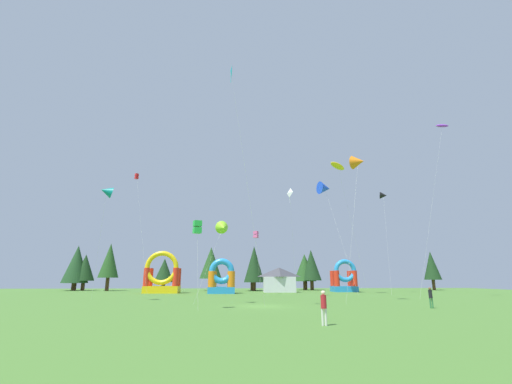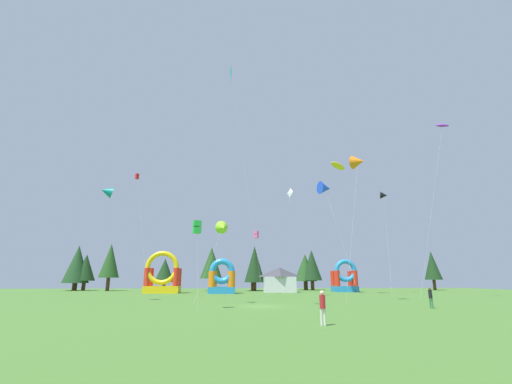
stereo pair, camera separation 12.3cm
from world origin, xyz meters
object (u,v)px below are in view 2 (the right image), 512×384
Objects in this scene: kite_teal_delta at (107,191)px; inflatable_yellow_castle at (162,278)px; kite_red_box at (137,177)px; kite_pink_box at (256,235)px; inflatable_red_slide at (345,280)px; kite_cyan_diamond at (230,75)px; inflatable_orange_dome at (222,281)px; kite_blue_delta at (325,188)px; person_far_side at (323,305)px; person_near_camera at (430,296)px; kite_white_diamond at (289,194)px; kite_yellow_parafoil at (338,166)px; kite_lime_delta at (223,228)px; kite_purple_parafoil at (442,126)px; kite_green_box at (197,227)px; festival_tent at (280,280)px; kite_black_delta at (384,195)px.

kite_teal_delta reaches higher than inflatable_yellow_castle.
kite_red_box reaches higher than inflatable_yellow_castle.
inflatable_red_slide is at bearing 32.45° from kite_pink_box.
kite_cyan_diamond is 3.79× the size of inflatable_orange_dome.
kite_blue_delta is 10.59× the size of person_far_side.
kite_white_diamond is at bearing 135.03° from person_near_camera.
kite_yellow_parafoil reaches higher than inflatable_orange_dome.
kite_purple_parafoil is at bearing 16.09° from kite_lime_delta.
kite_pink_box reaches higher than person_far_side.
kite_pink_box is at bearing 75.90° from kite_green_box.
kite_red_box is at bearing -173.45° from festival_tent.
kite_purple_parafoil is at bearing 27.63° from kite_cyan_diamond.
kite_white_diamond is 13.28m from kite_yellow_parafoil.
kite_cyan_diamond reaches higher than kite_white_diamond.
kite_lime_delta is at bearing 72.24° from kite_green_box.
kite_red_box is 3.70× the size of inflatable_orange_dome.
kite_teal_delta is at bearing -177.47° from person_near_camera.
kite_red_box is 52.03m from person_near_camera.
kite_blue_delta is at bearing 15.14° from kite_pink_box.
kite_teal_delta is 7.21× the size of person_far_side.
inflatable_yellow_castle reaches higher than person_far_side.
kite_teal_delta is 20.41m from kite_cyan_diamond.
kite_cyan_diamond reaches higher than festival_tent.
kite_purple_parafoil is at bearing -22.70° from inflatable_yellow_castle.
inflatable_red_slide is (-9.01, 22.22, -21.83)m from kite_purple_parafoil.
kite_red_box is at bearing 159.82° from kite_purple_parafoil.
person_far_side is (-10.97, -39.92, -17.14)m from kite_blue_delta.
inflatable_orange_dome reaches higher than person_near_camera.
person_far_side is 46.42m from festival_tent.
kite_yellow_parafoil is 1.01× the size of kite_cyan_diamond.
kite_red_box reaches higher than festival_tent.
kite_pink_box is 1.64× the size of inflatable_red_slide.
inflatable_orange_dome is at bearing -8.96° from inflatable_yellow_castle.
kite_teal_delta is 15.33m from kite_lime_delta.
kite_pink_box is at bearing 137.90° from person_near_camera.
kite_lime_delta is 20.22m from person_near_camera.
kite_blue_delta is 18.49m from inflatable_red_slide.
inflatable_orange_dome is at bearing 141.90° from person_near_camera.
festival_tent is at bearing 8.24° from inflatable_yellow_castle.
inflatable_yellow_castle is (-17.58, 43.27, 1.43)m from person_far_side.
kite_green_box reaches higher than inflatable_yellow_castle.
kite_black_delta is at bearing -14.43° from festival_tent.
person_far_side is 0.30× the size of inflatable_red_slide.
kite_pink_box is at bearing 98.21° from person_far_side.
kite_black_delta reaches higher than inflatable_yellow_castle.
kite_purple_parafoil reaches higher than inflatable_orange_dome.
kite_red_box is 32.60m from festival_tent.
person_near_camera is (32.04, -10.34, -11.38)m from kite_teal_delta.
kite_teal_delta is 2.28× the size of inflatable_orange_dome.
kite_lime_delta is at bearing -87.90° from inflatable_orange_dome.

